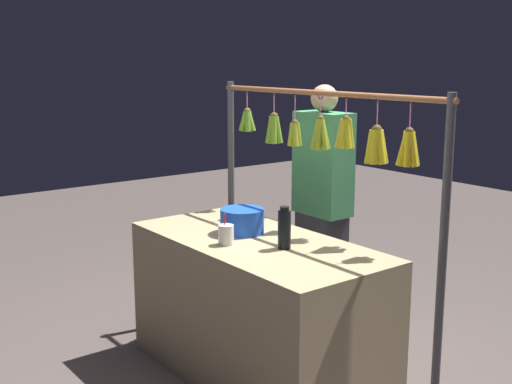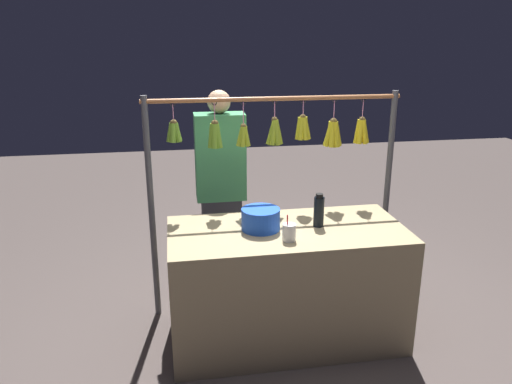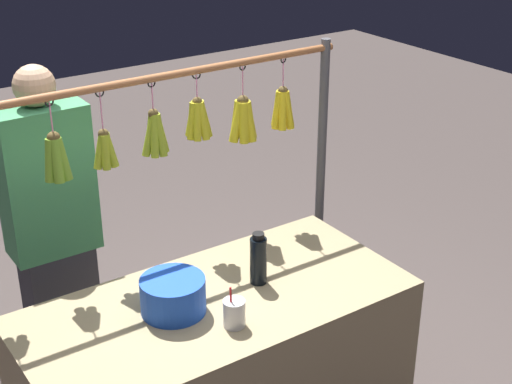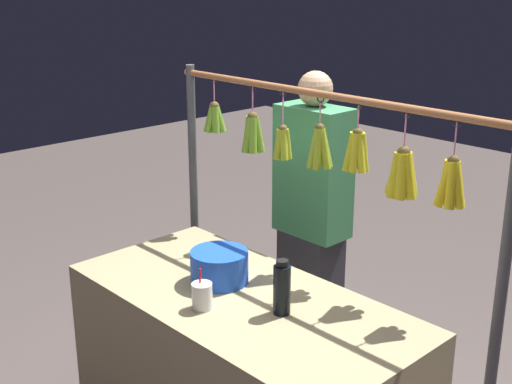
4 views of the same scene
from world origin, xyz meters
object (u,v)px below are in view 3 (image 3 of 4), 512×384
Objects in this scene: water_bottle at (258,259)px; drink_cup at (234,313)px; blue_bucket at (173,295)px; vendor_person at (54,243)px.

drink_cup is (0.25, 0.20, -0.05)m from water_bottle.
water_bottle reaches higher than blue_bucket.
drink_cup is at bearing 123.63° from blue_bucket.
water_bottle is 0.90× the size of blue_bucket.
water_bottle is 0.99m from vendor_person.
water_bottle is 0.39m from blue_bucket.
blue_bucket is at bearing -1.53° from water_bottle.
vendor_person reaches higher than drink_cup.
vendor_person reaches higher than blue_bucket.
vendor_person is (0.32, -1.01, -0.06)m from drink_cup.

